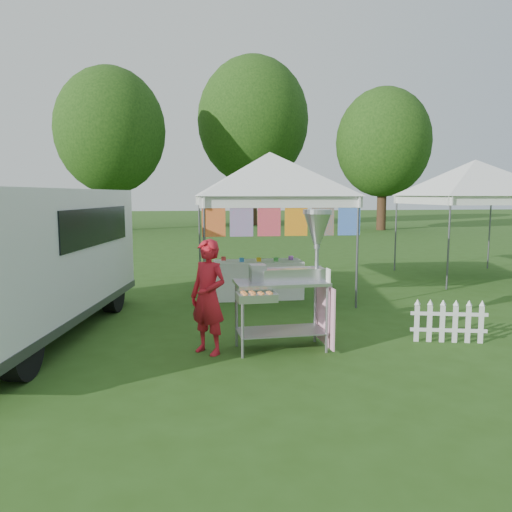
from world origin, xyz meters
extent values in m
plane|color=#2A4D16|center=(0.00, 0.00, 0.00)|extent=(120.00, 120.00, 0.00)
cylinder|color=#59595E|center=(-1.42, 2.08, 1.05)|extent=(0.04, 0.04, 2.10)
cylinder|color=#59595E|center=(1.42, 2.08, 1.05)|extent=(0.04, 0.04, 2.10)
cylinder|color=#59595E|center=(-1.42, 4.92, 1.05)|extent=(0.04, 0.04, 2.10)
cylinder|color=#59595E|center=(1.42, 4.92, 1.05)|extent=(0.04, 0.04, 2.10)
cube|color=white|center=(0.00, 2.08, 2.00)|extent=(3.00, 0.03, 0.22)
cube|color=white|center=(0.00, 4.92, 2.00)|extent=(3.00, 0.03, 0.22)
pyramid|color=white|center=(0.00, 3.50, 3.00)|extent=(4.24, 4.24, 0.90)
cylinder|color=#59595E|center=(0.00, 2.08, 2.08)|extent=(3.00, 0.03, 0.03)
cube|color=red|center=(-1.25, 2.08, 1.73)|extent=(0.42, 0.01, 0.70)
cube|color=#2FA8B0|center=(-0.75, 2.08, 1.73)|extent=(0.42, 0.01, 0.70)
cube|color=#D61A78|center=(-0.25, 2.08, 1.73)|extent=(0.42, 0.01, 0.70)
cube|color=orange|center=(0.25, 2.08, 1.73)|extent=(0.42, 0.01, 0.70)
cube|color=#EE5C0C|center=(0.75, 2.08, 1.73)|extent=(0.42, 0.01, 0.70)
cube|color=#1927CD|center=(1.25, 2.08, 1.73)|extent=(0.42, 0.01, 0.70)
cylinder|color=#59595E|center=(4.08, 3.58, 1.05)|extent=(0.04, 0.04, 2.10)
cylinder|color=#59595E|center=(4.08, 6.42, 1.05)|extent=(0.04, 0.04, 2.10)
cylinder|color=#59595E|center=(6.92, 6.42, 1.05)|extent=(0.04, 0.04, 2.10)
cube|color=white|center=(5.50, 3.58, 2.00)|extent=(3.00, 0.03, 0.22)
cube|color=white|center=(5.50, 6.42, 2.00)|extent=(3.00, 0.03, 0.22)
pyramid|color=white|center=(5.50, 5.00, 3.00)|extent=(4.24, 4.24, 0.90)
cylinder|color=#59595E|center=(5.50, 3.58, 2.08)|extent=(3.00, 0.03, 0.03)
cylinder|color=#3D2716|center=(-6.00, 24.00, 1.98)|extent=(0.56, 0.56, 3.96)
ellipsoid|color=#345E1A|center=(-6.00, 24.00, 5.85)|extent=(6.40, 6.40, 7.36)
cylinder|color=#3D2716|center=(3.00, 28.00, 2.42)|extent=(0.56, 0.56, 4.84)
ellipsoid|color=#345E1A|center=(3.00, 28.00, 7.15)|extent=(7.60, 7.60, 8.74)
cylinder|color=#3D2716|center=(10.00, 22.00, 1.76)|extent=(0.56, 0.56, 3.52)
ellipsoid|color=#345E1A|center=(10.00, 22.00, 5.20)|extent=(5.60, 5.60, 6.44)
cylinder|color=gray|center=(-1.03, -0.51, 0.47)|extent=(0.04, 0.04, 0.94)
cylinder|color=gray|center=(0.11, -0.45, 0.47)|extent=(0.04, 0.04, 0.94)
cylinder|color=gray|center=(-1.06, 0.01, 0.47)|extent=(0.04, 0.04, 0.94)
cylinder|color=gray|center=(0.09, 0.07, 0.47)|extent=(0.04, 0.04, 0.94)
cube|color=gray|center=(-0.47, -0.22, 0.26)|extent=(1.22, 0.65, 0.02)
cube|color=#B7B7BC|center=(-0.47, -0.22, 0.94)|extent=(1.28, 0.69, 0.04)
cube|color=#B7B7BC|center=(-0.29, -0.16, 1.04)|extent=(0.90, 0.30, 0.16)
cube|color=gray|center=(-0.79, -0.18, 1.07)|extent=(0.22, 0.24, 0.23)
cylinder|color=gray|center=(0.04, -0.14, 1.41)|extent=(0.05, 0.05, 0.94)
cone|color=#B7B7BC|center=(0.04, -0.14, 1.67)|extent=(0.39, 0.39, 0.42)
cylinder|color=#B7B7BC|center=(0.04, -0.14, 1.90)|extent=(0.42, 0.42, 0.06)
cube|color=#B7B7BC|center=(-0.87, -0.64, 0.83)|extent=(0.51, 0.34, 0.10)
cube|color=#FFABCB|center=(0.16, -0.19, 0.47)|extent=(0.06, 0.78, 0.84)
cube|color=white|center=(0.11, -0.48, 1.06)|extent=(0.02, 0.15, 0.19)
imported|color=#B41623|center=(-1.46, -0.24, 0.77)|extent=(0.66, 0.66, 1.54)
cube|color=silver|center=(-4.27, 0.89, 1.29)|extent=(2.97, 5.55, 1.84)
cube|color=#59595E|center=(-4.27, 0.89, 0.37)|extent=(3.00, 5.60, 0.13)
cube|color=silver|center=(-3.89, 3.12, 0.84)|extent=(2.10, 1.07, 0.95)
cube|color=black|center=(-3.12, 1.33, 1.63)|extent=(0.51, 2.86, 0.58)
cube|color=black|center=(-3.82, 3.50, 1.63)|extent=(1.77, 0.33, 0.58)
cylinder|color=black|center=(-3.64, -0.93, 0.36)|extent=(0.35, 0.75, 0.72)
cylinder|color=black|center=(-4.90, 2.70, 0.36)|extent=(0.35, 0.75, 0.72)
cylinder|color=black|center=(-3.07, 2.39, 0.36)|extent=(0.35, 0.75, 0.72)
cube|color=silver|center=(1.56, -0.14, 0.28)|extent=(0.07, 0.04, 0.56)
cube|color=silver|center=(1.73, -0.18, 0.28)|extent=(0.07, 0.04, 0.56)
cube|color=silver|center=(1.91, -0.22, 0.28)|extent=(0.07, 0.04, 0.56)
cube|color=silver|center=(2.08, -0.26, 0.28)|extent=(0.07, 0.04, 0.56)
cube|color=silver|center=(2.25, -0.31, 0.28)|extent=(0.07, 0.04, 0.56)
cube|color=silver|center=(2.43, -0.35, 0.28)|extent=(0.07, 0.04, 0.56)
cube|color=silver|center=(1.99, -0.24, 0.18)|extent=(1.06, 0.28, 0.05)
cube|color=silver|center=(1.99, -0.24, 0.42)|extent=(1.06, 0.28, 0.05)
cube|color=white|center=(-0.28, 3.26, 0.39)|extent=(1.80, 0.70, 0.78)
camera|label=1|loc=(-1.75, -6.80, 2.13)|focal=35.00mm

